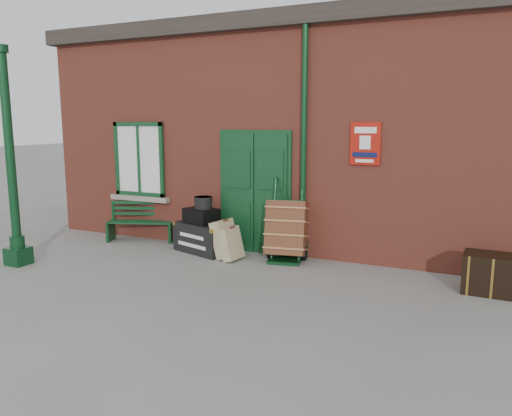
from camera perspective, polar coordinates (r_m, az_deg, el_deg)
The scene contains 11 objects.
ground at distance 7.99m, azimuth -2.67°, elevation -7.68°, with size 80.00×80.00×0.00m, color gray.
station_building at distance 10.84m, azimuth 5.92°, elevation 8.51°, with size 10.30×4.30×4.36m.
canopy_column at distance 9.23m, azimuth -26.09°, elevation 2.62°, with size 0.34×0.34×3.61m.
bench at distance 10.44m, azimuth -12.92°, elevation -1.41°, with size 1.39×0.84×0.82m.
houdini_trunk at distance 9.37m, azimuth -5.95°, elevation -3.37°, with size 1.09×0.60×0.55m, color black.
strongbox at distance 9.31m, azimuth -6.25°, elevation -0.88°, with size 0.60×0.44×0.27m, color black.
hatbox at distance 9.28m, azimuth -6.03°, elevation 0.62°, with size 0.33×0.33×0.22m, color black.
suitcase_back at distance 8.92m, azimuth -3.58°, elevation -3.52°, with size 0.19×0.48×0.67m, color tan.
suitcase_front at distance 8.77m, azimuth -2.86°, elevation -4.08°, with size 0.17×0.43×0.57m, color tan.
porter_trolley at distance 8.72m, azimuth 3.52°, elevation -2.50°, with size 0.81×0.85×1.41m.
dark_trunk at distance 7.85m, azimuth 25.42°, elevation -6.83°, with size 0.78×0.51×0.57m, color black.
Camera 1 is at (3.56, -6.74, 2.41)m, focal length 35.00 mm.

